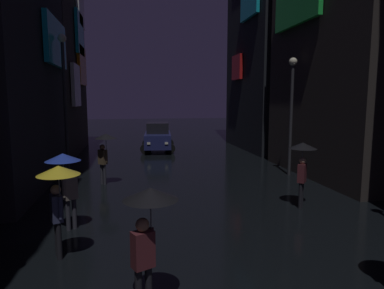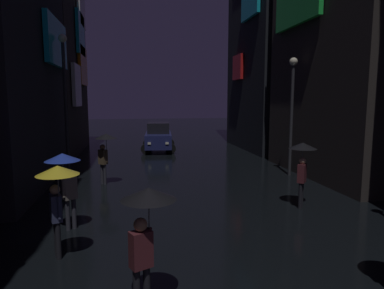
# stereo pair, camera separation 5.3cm
# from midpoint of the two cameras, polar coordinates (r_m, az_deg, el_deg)

# --- Properties ---
(building_left_far) EXTENTS (4.25, 8.62, 12.16)m
(building_left_far) POSITION_cam_midpoint_polar(r_m,az_deg,el_deg) (24.20, -23.20, 13.13)
(building_left_far) COLOR #2D2826
(building_left_far) RESTS_ON ground
(pedestrian_near_crossing_yellow) EXTENTS (0.90, 0.90, 2.12)m
(pedestrian_near_crossing_yellow) POSITION_cam_midpoint_polar(r_m,az_deg,el_deg) (7.93, -21.38, -6.43)
(pedestrian_near_crossing_yellow) COLOR black
(pedestrian_near_crossing_yellow) RESTS_ON ground
(pedestrian_foreground_left_blue) EXTENTS (0.90, 0.90, 2.12)m
(pedestrian_foreground_left_blue) POSITION_cam_midpoint_polar(r_m,az_deg,el_deg) (9.59, -20.28, -4.00)
(pedestrian_foreground_left_blue) COLOR #2D2D38
(pedestrian_foreground_left_blue) RESTS_ON ground
(pedestrian_midstreet_centre_black) EXTENTS (0.90, 0.90, 2.12)m
(pedestrian_midstreet_centre_black) POSITION_cam_midpoint_polar(r_m,az_deg,el_deg) (11.60, 18.05, -1.94)
(pedestrian_midstreet_centre_black) COLOR black
(pedestrian_midstreet_centre_black) RESTS_ON ground
(pedestrian_foreground_right_black) EXTENTS (0.90, 0.90, 2.12)m
(pedestrian_foreground_right_black) POSITION_cam_midpoint_polar(r_m,az_deg,el_deg) (14.38, -14.19, -0.01)
(pedestrian_foreground_right_black) COLOR #2D2D38
(pedestrian_foreground_right_black) RESTS_ON ground
(pedestrian_far_right_black) EXTENTS (0.90, 0.90, 2.12)m
(pedestrian_far_right_black) POSITION_cam_midpoint_polar(r_m,az_deg,el_deg) (5.62, -7.37, -11.71)
(pedestrian_far_right_black) COLOR black
(pedestrian_far_right_black) RESTS_ON ground
(car_distant) EXTENTS (2.49, 4.26, 1.92)m
(car_distant) POSITION_cam_midpoint_polar(r_m,az_deg,el_deg) (23.41, -5.55, 1.23)
(car_distant) COLOR navy
(car_distant) RESTS_ON ground
(streetlamp_right_far) EXTENTS (0.36, 0.36, 5.34)m
(streetlamp_right_far) POSITION_cam_midpoint_polar(r_m,az_deg,el_deg) (16.22, 16.41, 6.74)
(streetlamp_right_far) COLOR #2D2D33
(streetlamp_right_far) RESTS_ON ground
(streetlamp_left_far) EXTENTS (0.36, 0.36, 6.27)m
(streetlamp_left_far) POSITION_cam_midpoint_polar(r_m,az_deg,el_deg) (16.05, -20.32, 8.35)
(streetlamp_left_far) COLOR #2D2D33
(streetlamp_left_far) RESTS_ON ground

